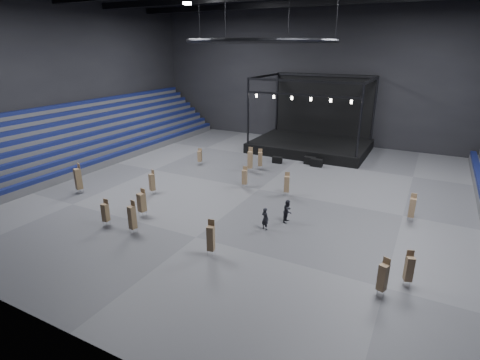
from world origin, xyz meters
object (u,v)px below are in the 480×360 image
at_px(stage, 312,138).
at_px(chair_stack_0, 260,159).
at_px(man_center, 265,219).
at_px(flight_case_mid, 316,163).
at_px(chair_stack_4, 383,277).
at_px(chair_stack_5, 78,178).
at_px(chair_stack_10, 245,177).
at_px(chair_stack_1, 132,217).
at_px(chair_stack_13, 200,156).
at_px(chair_stack_9, 105,212).
at_px(chair_stack_11, 211,238).
at_px(chair_stack_8, 250,159).
at_px(chair_stack_6, 412,207).
at_px(chair_stack_7, 287,184).
at_px(chair_stack_3, 152,182).
at_px(flight_case_right, 310,161).
at_px(crew_member, 288,211).
at_px(chair_stack_2, 142,202).
at_px(chair_stack_12, 409,268).
at_px(flight_case_left, 277,160).

relative_size(stage, chair_stack_0, 6.26).
bearing_deg(man_center, flight_case_mid, -64.85).
bearing_deg(stage, chair_stack_4, -65.76).
bearing_deg(chair_stack_5, chair_stack_10, 54.19).
distance_m(chair_stack_1, chair_stack_13, 16.74).
distance_m(chair_stack_9, chair_stack_13, 16.17).
height_order(chair_stack_1, chair_stack_5, chair_stack_5).
distance_m(chair_stack_4, chair_stack_11, 10.25).
height_order(stage, chair_stack_8, stage).
height_order(chair_stack_6, chair_stack_8, chair_stack_8).
xyz_separation_m(chair_stack_4, chair_stack_5, (-26.39, 2.88, 0.28)).
bearing_deg(chair_stack_7, chair_stack_3, -170.67).
relative_size(chair_stack_4, chair_stack_13, 1.22).
relative_size(flight_case_right, crew_member, 0.70).
xyz_separation_m(flight_case_mid, chair_stack_5, (-16.68, -17.75, 1.01)).
bearing_deg(crew_member, chair_stack_3, 92.77).
distance_m(chair_stack_0, chair_stack_2, 15.47).
bearing_deg(chair_stack_12, chair_stack_5, 155.50).
distance_m(stage, chair_stack_5, 28.35).
relative_size(chair_stack_1, chair_stack_3, 1.09).
height_order(stage, chair_stack_4, stage).
bearing_deg(flight_case_mid, chair_stack_1, -108.22).
bearing_deg(man_center, chair_stack_1, 52.37).
xyz_separation_m(flight_case_left, chair_stack_0, (-0.82, -2.92, 0.80)).
distance_m(chair_stack_0, chair_stack_7, 7.91).
height_order(chair_stack_7, chair_stack_12, chair_stack_7).
height_order(chair_stack_3, chair_stack_10, chair_stack_3).
bearing_deg(flight_case_right, chair_stack_10, -107.49).
distance_m(chair_stack_6, chair_stack_10, 14.49).
xyz_separation_m(stage, chair_stack_10, (-1.42, -16.42, -0.37)).
bearing_deg(chair_stack_8, chair_stack_9, -113.37).
height_order(flight_case_left, chair_stack_12, chair_stack_12).
bearing_deg(flight_case_left, chair_stack_12, -50.16).
height_order(chair_stack_6, crew_member, chair_stack_6).
bearing_deg(chair_stack_8, chair_stack_5, -140.49).
bearing_deg(chair_stack_1, chair_stack_3, 127.98).
distance_m(chair_stack_12, chair_stack_13, 26.57).
distance_m(chair_stack_5, chair_stack_6, 28.12).
height_order(man_center, crew_member, crew_member).
bearing_deg(chair_stack_2, crew_member, 33.12).
height_order(chair_stack_4, man_center, chair_stack_4).
relative_size(chair_stack_8, crew_member, 1.49).
height_order(stage, chair_stack_6, stage).
bearing_deg(chair_stack_4, flight_case_left, 146.89).
bearing_deg(chair_stack_1, flight_case_mid, 80.14).
height_order(chair_stack_4, crew_member, chair_stack_4).
height_order(chair_stack_2, chair_stack_4, chair_stack_2).
xyz_separation_m(chair_stack_1, man_center, (8.10, 4.86, -0.41)).
height_order(chair_stack_3, chair_stack_6, chair_stack_3).
xyz_separation_m(flight_case_mid, chair_stack_13, (-11.89, -5.32, 0.56)).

